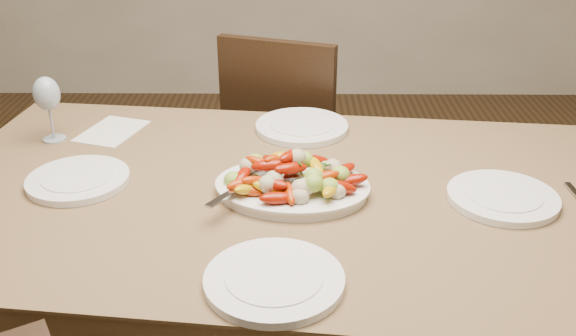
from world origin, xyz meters
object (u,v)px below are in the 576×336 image
Objects in this scene: serving_platter at (292,190)px; wine_glass at (49,107)px; chair_far at (294,147)px; plate_far at (302,127)px; plate_left at (78,180)px; plate_right at (503,198)px; plate_near at (274,280)px; dining_table at (288,310)px.

wine_glass is (-0.70, 0.32, 0.09)m from serving_platter.
chair_far is 3.38× the size of plate_far.
plate_left is (-0.55, 0.05, -0.00)m from serving_platter.
chair_far is at bearing 118.66° from plate_right.
plate_near is 0.96m from wine_glass.
serving_platter is at bearing -5.47° from plate_left.
chair_far reaches higher than plate_far.
plate_right is (0.52, -0.05, 0.39)m from dining_table.
dining_table is 0.89m from wine_glass.
wine_glass is (-0.67, 0.69, 0.09)m from plate_near.
dining_table is 8.98× the size of wine_glass.
chair_far is 2.57× the size of serving_platter.
plate_far is at bearing 31.55° from plate_left.
plate_near reaches higher than dining_table.
serving_platter is 0.51m from plate_right.
plate_left is at bearing 76.00° from chair_far.
dining_table is 1.94× the size of chair_far.
wine_glass reaches higher than plate_near.
dining_table is 4.98× the size of serving_platter.
plate_left is 0.66m from plate_near.
chair_far is at bearing 92.65° from plate_far.
dining_table is 6.93× the size of plate_right.
serving_platter is at bearing 84.70° from plate_near.
wine_glass is at bearing 119.47° from plate_left.
plate_right is 1.26m from wine_glass.
serving_platter is at bearing -62.12° from dining_table.
wine_glass reaches higher than serving_platter.
serving_platter is at bearing 176.70° from plate_right.
plate_near is (-0.02, -0.39, 0.39)m from dining_table.
chair_far is (0.02, 0.88, 0.10)m from dining_table.
plate_left is 0.97× the size of plate_right.
chair_far reaches higher than dining_table.
plate_far is at bearing 86.13° from serving_platter.
wine_glass is (-0.15, 0.27, 0.09)m from plate_left.
plate_near is at bearing 107.45° from chair_far.
dining_table is at bearing -23.64° from wine_glass.
plate_far is 1.01× the size of plate_near.
chair_far is 3.58× the size of plate_right.
plate_left is 1.06m from plate_right.
plate_far is (0.03, 0.41, -0.00)m from serving_platter.
wine_glass is at bearing 155.30° from serving_platter.
dining_table is 0.55m from plate_near.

